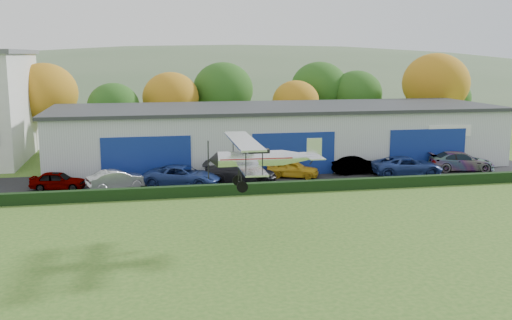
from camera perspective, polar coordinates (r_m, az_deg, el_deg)
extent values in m
plane|color=#335D1D|center=(27.74, 5.33, -10.93)|extent=(300.00, 300.00, 0.00)
cube|color=black|center=(48.01, 1.62, -1.80)|extent=(48.00, 9.00, 0.05)
cube|color=black|center=(43.37, 3.04, -2.60)|extent=(46.00, 0.60, 0.80)
cube|color=#B2B7BC|center=(54.75, 2.03, 2.31)|extent=(40.00, 12.00, 5.00)
cube|color=#2D3033|center=(54.46, 2.05, 5.07)|extent=(40.60, 12.60, 0.30)
cube|color=navy|center=(47.44, -10.49, 0.07)|extent=(7.00, 0.12, 3.60)
cube|color=navy|center=(49.06, 3.66, 0.55)|extent=(7.00, 0.12, 3.60)
cube|color=navy|center=(53.40, 16.20, 0.95)|extent=(7.00, 0.12, 3.60)
cylinder|color=#3D2614|center=(66.00, -19.47, 2.27)|extent=(0.36, 0.36, 3.15)
ellipsoid|color=#AC7315|center=(65.58, -19.70, 6.12)|extent=(6.84, 6.84, 6.16)
cylinder|color=#3D2614|center=(63.43, -13.43, 1.95)|extent=(0.36, 0.36, 2.45)
ellipsoid|color=#1E4C14|center=(63.04, -13.56, 5.07)|extent=(5.32, 5.32, 4.79)
cylinder|color=#3D2614|center=(65.43, -8.12, 2.53)|extent=(0.36, 0.36, 2.80)
ellipsoid|color=#AC7315|center=(65.03, -8.21, 5.99)|extent=(6.08, 6.08, 5.47)
cylinder|color=#3D2614|center=(67.97, -3.16, 3.04)|extent=(0.36, 0.36, 3.15)
ellipsoid|color=#1E4C14|center=(67.57, -3.20, 6.80)|extent=(6.84, 6.84, 6.16)
cylinder|color=#3D2614|center=(67.67, 3.81, 2.71)|extent=(0.36, 0.36, 2.45)
ellipsoid|color=#AC7315|center=(67.31, 3.85, 5.63)|extent=(5.32, 5.32, 4.79)
cylinder|color=#3D2614|center=(72.00, 9.56, 3.18)|extent=(0.36, 0.36, 2.80)
ellipsoid|color=#1E4C14|center=(71.64, 9.66, 6.32)|extent=(6.08, 6.08, 5.47)
cylinder|color=#3D2614|center=(71.64, 16.71, 3.14)|extent=(0.36, 0.36, 3.50)
ellipsoid|color=#AC7315|center=(71.25, 16.92, 7.09)|extent=(7.60, 7.60, 6.84)
cylinder|color=#3D2614|center=(77.10, 17.94, 3.15)|extent=(0.36, 0.36, 2.45)
ellipsoid|color=#1E4C14|center=(76.78, 18.08, 5.71)|extent=(5.32, 5.32, 4.79)
cylinder|color=#3D2614|center=(72.55, 6.05, 3.45)|extent=(0.36, 0.36, 3.15)
ellipsoid|color=#1E4C14|center=(72.18, 6.11, 6.97)|extent=(6.84, 6.84, 6.16)
ellipsoid|color=#4C6642|center=(168.97, -1.80, 1.51)|extent=(320.00, 196.00, 56.00)
ellipsoid|color=#4C6642|center=(192.51, 19.25, 3.66)|extent=(240.00, 126.00, 36.00)
imported|color=gray|center=(46.29, -18.55, -1.89)|extent=(4.20, 2.26, 1.36)
imported|color=silver|center=(45.22, -13.23, -1.85)|extent=(4.66, 2.80, 1.45)
imported|color=navy|center=(45.28, -7.07, -1.54)|extent=(6.29, 4.51, 1.59)
imported|color=black|center=(46.20, -1.53, -1.19)|extent=(6.10, 3.66, 1.65)
imported|color=gold|center=(48.28, 3.56, -0.85)|extent=(4.55, 3.22, 1.44)
imported|color=gray|center=(50.48, 9.76, -0.49)|extent=(4.38, 1.55, 1.44)
imported|color=navy|center=(50.46, 14.35, -0.57)|extent=(5.99, 3.15, 1.61)
imported|color=gray|center=(54.03, 19.12, -0.11)|extent=(5.93, 3.30, 1.62)
cylinder|color=silver|center=(31.50, -0.56, 0.14)|extent=(3.54, 0.93, 0.83)
cone|color=silver|center=(32.05, 4.34, 0.28)|extent=(2.06, 0.89, 0.83)
cone|color=black|center=(31.25, -4.16, 0.03)|extent=(0.49, 0.85, 0.83)
cube|color=#AA1715|center=(31.54, -0.06, 0.23)|extent=(3.91, 0.96, 0.06)
cube|color=black|center=(31.51, 0.27, 0.86)|extent=(1.13, 0.59, 0.23)
cube|color=silver|center=(31.52, -0.89, -0.37)|extent=(1.35, 6.69, 0.09)
cube|color=silver|center=(31.29, -1.23, 1.87)|extent=(1.45, 7.06, 0.09)
cylinder|color=black|center=(29.01, -0.98, -0.03)|extent=(0.06, 0.06, 1.20)
cylinder|color=black|center=(29.15, 0.64, 0.02)|extent=(0.06, 0.06, 1.20)
cylinder|color=black|center=(33.71, -2.22, 1.40)|extent=(0.06, 0.06, 1.20)
cylinder|color=black|center=(33.82, -0.82, 1.43)|extent=(0.06, 0.06, 1.20)
cylinder|color=black|center=(31.02, -1.14, 1.19)|extent=(0.06, 0.20, 0.69)
cylinder|color=black|center=(31.66, -1.32, 1.37)|extent=(0.06, 0.20, 0.69)
cylinder|color=black|center=(31.19, -1.45, -1.44)|extent=(0.08, 0.64, 1.13)
cylinder|color=black|center=(31.95, -1.65, -1.16)|extent=(0.08, 0.64, 1.13)
cylinder|color=black|center=(31.68, -1.55, -2.28)|extent=(0.12, 1.76, 0.06)
cylinder|color=black|center=(30.88, -1.33, -2.61)|extent=(0.60, 0.15, 0.59)
cylinder|color=black|center=(32.49, -1.76, -1.97)|extent=(0.60, 0.15, 0.59)
cylinder|color=black|center=(32.25, 5.45, -0.09)|extent=(0.34, 0.07, 0.39)
cube|color=silver|center=(32.20, 5.46, 0.39)|extent=(0.90, 2.43, 0.06)
cube|color=silver|center=(32.15, 5.63, 1.21)|extent=(0.83, 0.08, 1.02)
cube|color=black|center=(31.23, -4.62, 0.02)|extent=(0.06, 0.11, 2.03)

